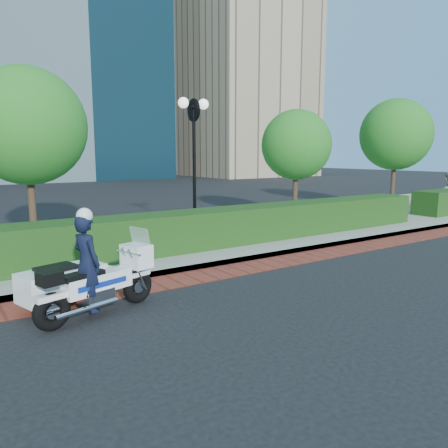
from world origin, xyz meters
TOP-DOWN VIEW (x-y plane):
  - ground at (0.00, 0.00)m, footprint 120.00×120.00m
  - brick_strip at (0.00, 1.50)m, footprint 60.00×1.00m
  - sidewalk at (0.00, 6.00)m, footprint 60.00×8.00m
  - hedge_main at (0.00, 3.60)m, footprint 18.00×1.20m
  - lamppost at (1.00, 5.20)m, footprint 1.02×0.70m
  - tree_b at (-3.50, 6.50)m, footprint 3.20×3.20m
  - tree_c at (6.50, 6.50)m, footprint 2.80×2.80m
  - tree_d at (13.00, 6.50)m, footprint 3.40×3.40m
  - tower_right at (28.00, 38.00)m, footprint 14.00×12.00m
  - police_motorcycle at (-3.85, 0.71)m, footprint 2.30×1.66m
  - pedestrian at (15.19, 4.98)m, footprint 0.98×0.85m

SIDE VIEW (x-z plane):
  - ground at x=0.00m, z-range 0.00..0.00m
  - brick_strip at x=0.00m, z-range 0.00..0.01m
  - sidewalk at x=0.00m, z-range 0.00..0.15m
  - police_motorcycle at x=-3.85m, z-range -0.29..1.56m
  - hedge_main at x=0.00m, z-range 0.15..1.15m
  - pedestrian at x=15.19m, z-range 0.15..1.85m
  - lamppost at x=1.00m, z-range 0.85..5.06m
  - tree_c at x=6.50m, z-range 0.90..5.20m
  - tree_b at x=-3.50m, z-range 0.99..5.88m
  - tree_d at x=13.00m, z-range 1.03..6.19m
  - tower_right at x=28.00m, z-range 0.00..28.00m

